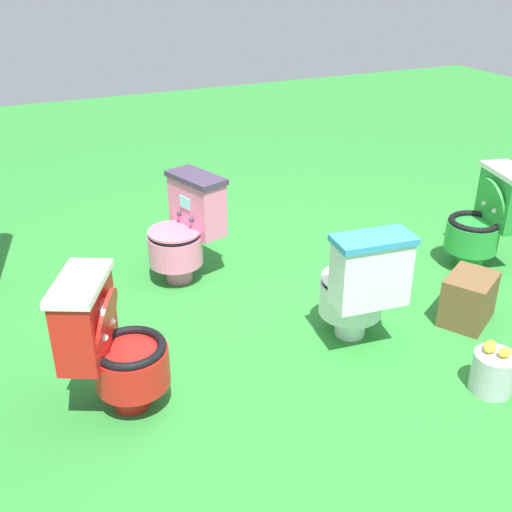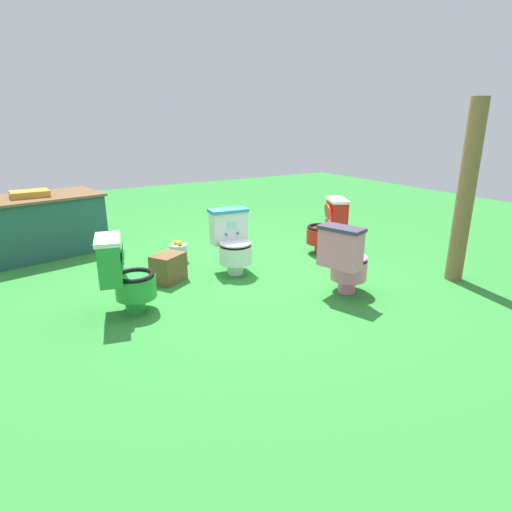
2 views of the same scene
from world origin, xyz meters
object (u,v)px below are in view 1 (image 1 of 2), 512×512
object	(u,v)px
lemon_bucket	(493,371)
toilet_green	(487,218)
toilet_red	(110,344)
small_crate	(469,299)
toilet_pink	(185,228)
toilet_white	(359,286)

from	to	relation	value
lemon_bucket	toilet_green	bearing A→B (deg)	-130.17
toilet_green	toilet_red	size ratio (longest dim) A/B	1.00
small_crate	toilet_pink	bearing A→B (deg)	-42.22
toilet_pink	small_crate	world-z (taller)	toilet_pink
small_crate	toilet_red	bearing A→B (deg)	-2.99
toilet_white	toilet_green	distance (m)	1.42
toilet_green	toilet_white	bearing A→B (deg)	122.14
toilet_red	lemon_bucket	world-z (taller)	toilet_red
toilet_pink	toilet_white	bearing A→B (deg)	-168.72
toilet_green	lemon_bucket	xyz separation A→B (m)	(0.95, 1.12, -0.26)
toilet_pink	small_crate	distance (m)	1.89
toilet_red	lemon_bucket	xyz separation A→B (m)	(-1.81, 0.69, -0.26)
toilet_pink	lemon_bucket	world-z (taller)	toilet_pink
toilet_green	lemon_bucket	bearing A→B (deg)	153.78
toilet_pink	toilet_red	distance (m)	1.38
toilet_white	toilet_red	distance (m)	1.41
toilet_red	small_crate	bearing A→B (deg)	113.13
toilet_pink	toilet_red	xyz separation A→B (m)	(0.76, 1.15, 0.00)
toilet_white	toilet_pink	xyz separation A→B (m)	(0.65, -1.16, 0.00)
toilet_green	toilet_red	bearing A→B (deg)	112.85
toilet_white	toilet_green	world-z (taller)	same
toilet_white	lemon_bucket	xyz separation A→B (m)	(-0.40, 0.68, -0.25)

